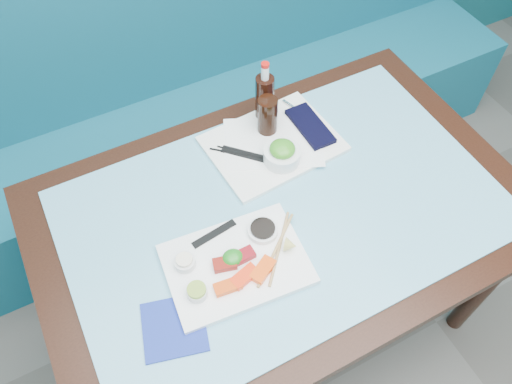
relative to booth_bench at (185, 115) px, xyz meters
name	(u,v)px	position (x,y,z in m)	size (l,w,h in m)	color
booth_bench	(185,115)	(0.00, 0.00, 0.00)	(3.00, 0.56, 1.17)	#10566A
dining_table	(282,225)	(0.00, -0.84, 0.29)	(1.40, 0.90, 0.75)	black
glass_top	(284,209)	(0.00, -0.84, 0.38)	(1.22, 0.76, 0.01)	#65AECA
sashimi_plate	(236,264)	(-0.20, -0.94, 0.39)	(0.36, 0.26, 0.02)	white
salmon_left	(228,286)	(-0.25, -1.00, 0.41)	(0.07, 0.03, 0.02)	#E64209
salmon_mid	(245,276)	(-0.20, -0.99, 0.41)	(0.07, 0.04, 0.02)	#FF2E0A
salmon_right	(263,270)	(-0.15, -1.00, 0.41)	(0.08, 0.04, 0.02)	#FF4A0A
tuna_left	(225,264)	(-0.23, -0.94, 0.41)	(0.06, 0.04, 0.02)	maroon
tuna_right	(244,255)	(-0.18, -0.94, 0.41)	(0.06, 0.03, 0.02)	maroon
seaweed_garnish	(233,258)	(-0.21, -0.93, 0.42)	(0.06, 0.05, 0.03)	#1F791C
ramekin_wasabi	(197,292)	(-0.33, -0.98, 0.41)	(0.05, 0.05, 0.02)	silver
wasabi_fill	(196,290)	(-0.33, -0.98, 0.43)	(0.05, 0.05, 0.01)	#88AB37
ramekin_ginger	(185,263)	(-0.32, -0.89, 0.41)	(0.06, 0.06, 0.02)	silver
ginger_fill	(184,260)	(-0.32, -0.89, 0.43)	(0.04, 0.04, 0.01)	#FCECCF
soy_dish	(263,230)	(-0.10, -0.89, 0.41)	(0.08, 0.08, 0.02)	white
soy_fill	(263,228)	(-0.10, -0.89, 0.42)	(0.07, 0.07, 0.01)	black
lemon_wedge	(291,245)	(-0.06, -0.97, 0.42)	(0.04, 0.04, 0.03)	#D9C967
chopstick_sleeve	(214,234)	(-0.22, -0.84, 0.40)	(0.13, 0.02, 0.00)	black
wooden_chopstick_a	(276,249)	(-0.09, -0.96, 0.41)	(0.01, 0.01, 0.24)	tan
wooden_chopstick_b	(279,248)	(-0.08, -0.96, 0.41)	(0.01, 0.01, 0.23)	tan
serving_tray	(273,144)	(0.08, -0.62, 0.39)	(0.39, 0.29, 0.01)	white
paper_placemat	(273,142)	(0.08, -0.62, 0.40)	(0.30, 0.21, 0.00)	white
seaweed_bowl	(282,155)	(0.07, -0.69, 0.42)	(0.11, 0.11, 0.04)	white
seaweed_salad	(282,149)	(0.07, -0.69, 0.45)	(0.08, 0.08, 0.04)	#3A8D20
cola_glass	(268,115)	(0.09, -0.56, 0.46)	(0.06, 0.06, 0.13)	black
navy_pouch	(310,126)	(0.22, -0.62, 0.41)	(0.08, 0.19, 0.01)	black
fork	(292,106)	(0.21, -0.51, 0.40)	(0.01, 0.01, 0.08)	white
black_chopstick_a	(246,155)	(-0.01, -0.63, 0.40)	(0.01, 0.01, 0.23)	black
black_chopstick_b	(248,154)	(-0.01, -0.63, 0.40)	(0.01, 0.01, 0.20)	black
tray_sleeve	(247,155)	(-0.01, -0.63, 0.40)	(0.03, 0.16, 0.00)	black
cola_bottle_body	(265,99)	(0.12, -0.50, 0.47)	(0.06, 0.06, 0.17)	black
cola_bottle_neck	(265,73)	(0.12, -0.50, 0.57)	(0.02, 0.02, 0.05)	white
cola_bottle_cap	(265,65)	(0.12, -0.50, 0.60)	(0.03, 0.03, 0.01)	red
blue_napkin	(174,327)	(-0.41, -1.02, 0.39)	(0.15, 0.15, 0.01)	navy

